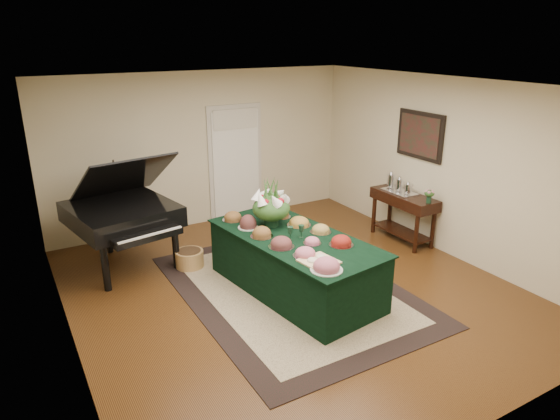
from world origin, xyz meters
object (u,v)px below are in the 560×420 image
buffet_table (294,264)px  grand_piano (123,213)px  floral_centerpiece (271,204)px  mahogany_sideboard (404,205)px

buffet_table → grand_piano: size_ratio=1.43×
floral_centerpiece → mahogany_sideboard: (2.55, 0.11, -0.49)m
mahogany_sideboard → grand_piano: bearing=162.8°
grand_piano → mahogany_sideboard: size_ratio=1.52×
grand_piano → buffet_table: bearing=-47.7°
grand_piano → mahogany_sideboard: 4.43m
floral_centerpiece → buffet_table: bearing=-82.1°
grand_piano → floral_centerpiece: bearing=-40.2°
buffet_table → grand_piano: (-1.74, 1.91, 0.43)m
buffet_table → grand_piano: bearing=132.3°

